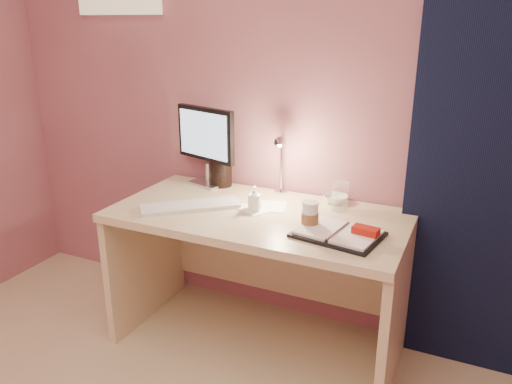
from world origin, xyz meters
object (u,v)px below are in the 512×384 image
at_px(keyboard, 190,206).
at_px(desk_lamp, 271,158).
at_px(clear_cup, 340,197).
at_px(monitor, 207,139).
at_px(bowl, 335,199).
at_px(desk, 264,249).
at_px(planner, 340,233).
at_px(coffee_cup, 310,216).
at_px(lotion_bottle, 255,198).
at_px(dark_jar, 221,170).

distance_m(keyboard, desk_lamp, 0.47).
relative_size(keyboard, clear_cup, 3.44).
height_order(monitor, bowl, monitor).
relative_size(clear_cup, bowl, 1.12).
xyz_separation_m(monitor, keyboard, (0.11, -0.36, -0.25)).
height_order(desk, clear_cup, clear_cup).
bearing_deg(planner, coffee_cup, 177.62).
bearing_deg(keyboard, desk, -14.07).
height_order(desk, monitor, monitor).
bearing_deg(planner, bowl, 118.43).
distance_m(desk, lotion_bottle, 0.29).
relative_size(monitor, bowl, 3.50).
relative_size(desk, lotion_bottle, 11.69).
height_order(keyboard, dark_jar, dark_jar).
relative_size(desk, coffee_cup, 11.43).
relative_size(monitor, dark_jar, 2.49).
distance_m(monitor, bowl, 0.76).
bearing_deg(dark_jar, monitor, -170.28).
xyz_separation_m(keyboard, lotion_bottle, (0.30, 0.11, 0.05)).
height_order(lotion_bottle, dark_jar, dark_jar).
distance_m(bowl, desk_lamp, 0.38).
distance_m(monitor, coffee_cup, 0.82).
height_order(desk, desk_lamp, desk_lamp).
relative_size(planner, desk_lamp, 1.18).
distance_m(clear_cup, bowl, 0.12).
bearing_deg(dark_jar, bowl, -0.46).
distance_m(dark_jar, desk_lamp, 0.35).
bearing_deg(clear_cup, planner, -73.67).
height_order(monitor, keyboard, monitor).
height_order(coffee_cup, dark_jar, dark_jar).
bearing_deg(planner, clear_cup, 115.60).
relative_size(keyboard, desk_lamp, 1.45).
bearing_deg(dark_jar, desk_lamp, -9.99).
bearing_deg(desk, desk_lamp, 101.60).
distance_m(keyboard, clear_cup, 0.72).
height_order(monitor, coffee_cup, monitor).
xyz_separation_m(monitor, coffee_cup, (0.71, -0.35, -0.20)).
xyz_separation_m(planner, bowl, (-0.14, 0.39, 0.01)).
relative_size(monitor, clear_cup, 3.11).
bearing_deg(dark_jar, lotion_bottle, -39.10).
distance_m(keyboard, coffee_cup, 0.61).
xyz_separation_m(planner, coffee_cup, (-0.15, 0.03, 0.04)).
height_order(bowl, dark_jar, dark_jar).
xyz_separation_m(coffee_cup, bowl, (0.01, 0.36, -0.04)).
bearing_deg(monitor, keyboard, -56.71).
bearing_deg(lotion_bottle, coffee_cup, -17.70).
bearing_deg(bowl, clear_cup, -62.44).
xyz_separation_m(keyboard, desk_lamp, (0.29, 0.32, 0.20)).
distance_m(planner, clear_cup, 0.32).
relative_size(keyboard, coffee_cup, 3.88).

